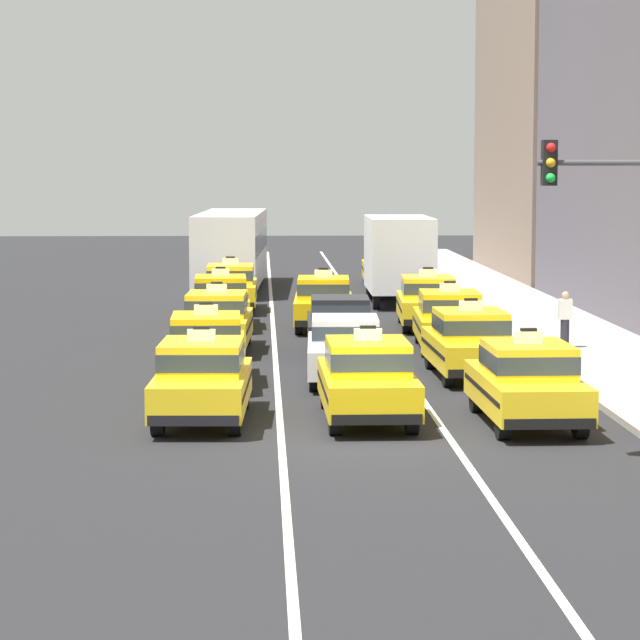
% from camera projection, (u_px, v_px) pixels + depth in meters
% --- Properties ---
extents(ground_plane, '(160.00, 160.00, 0.00)m').
position_uv_depth(ground_plane, '(367.00, 441.00, 27.06)').
color(ground_plane, '#232326').
extents(lane_stripe_left_center, '(0.14, 80.00, 0.01)m').
position_uv_depth(lane_stripe_left_center, '(273.00, 325.00, 46.87)').
color(lane_stripe_left_center, silver).
rests_on(lane_stripe_left_center, ground).
extents(lane_stripe_center_right, '(0.14, 80.00, 0.01)m').
position_uv_depth(lane_stripe_center_right, '(371.00, 324.00, 46.99)').
color(lane_stripe_center_right, silver).
rests_on(lane_stripe_center_right, ground).
extents(sidewalk_curb, '(4.00, 90.00, 0.15)m').
position_uv_depth(sidewalk_curb, '(574.00, 340.00, 42.24)').
color(sidewalk_curb, '#9E9993').
rests_on(sidewalk_curb, ground).
extents(taxi_left_nearest, '(1.98, 4.62, 1.96)m').
position_uv_depth(taxi_left_nearest, '(202.00, 379.00, 29.01)').
color(taxi_left_nearest, black).
rests_on(taxi_left_nearest, ground).
extents(taxi_left_second, '(1.91, 4.60, 1.96)m').
position_uv_depth(taxi_left_second, '(206.00, 347.00, 34.10)').
color(taxi_left_second, black).
rests_on(taxi_left_second, ground).
extents(taxi_left_third, '(1.97, 4.62, 1.96)m').
position_uv_depth(taxi_left_third, '(217.00, 320.00, 40.05)').
color(taxi_left_third, black).
rests_on(taxi_left_third, ground).
extents(taxi_left_fourth, '(1.92, 4.60, 1.96)m').
position_uv_depth(taxi_left_fourth, '(221.00, 300.00, 45.99)').
color(taxi_left_fourth, black).
rests_on(taxi_left_fourth, ground).
extents(taxi_left_fifth, '(1.85, 4.57, 1.96)m').
position_uv_depth(taxi_left_fifth, '(231.00, 287.00, 51.19)').
color(taxi_left_fifth, black).
rests_on(taxi_left_fifth, ground).
extents(bus_left_sixth, '(2.98, 11.30, 3.22)m').
position_uv_depth(bus_left_sixth, '(232.00, 246.00, 60.05)').
color(bus_left_sixth, black).
rests_on(bus_left_sixth, ground).
extents(taxi_center_nearest, '(1.86, 4.58, 1.96)m').
position_uv_depth(taxi_center_nearest, '(367.00, 378.00, 29.13)').
color(taxi_center_nearest, black).
rests_on(taxi_center_nearest, ground).
extents(sedan_center_second, '(1.93, 4.37, 1.58)m').
position_uv_depth(sedan_center_second, '(345.00, 347.00, 34.35)').
color(sedan_center_second, black).
rests_on(sedan_center_second, ground).
extents(sedan_center_third, '(1.87, 4.34, 1.58)m').
position_uv_depth(sedan_center_third, '(340.00, 323.00, 39.51)').
color(sedan_center_third, black).
rests_on(sedan_center_third, ground).
extents(taxi_center_fourth, '(2.01, 4.64, 1.96)m').
position_uv_depth(taxi_center_fourth, '(323.00, 302.00, 45.48)').
color(taxi_center_fourth, black).
rests_on(taxi_center_fourth, ground).
extents(taxi_right_nearest, '(1.88, 4.58, 1.96)m').
position_uv_depth(taxi_right_nearest, '(527.00, 382.00, 28.67)').
color(taxi_right_nearest, black).
rests_on(taxi_right_nearest, ground).
extents(taxi_right_second, '(1.90, 4.59, 1.96)m').
position_uv_depth(taxi_right_second, '(470.00, 342.00, 35.11)').
color(taxi_right_second, black).
rests_on(taxi_right_second, ground).
extents(taxi_right_third, '(2.03, 4.64, 1.96)m').
position_uv_depth(taxi_right_third, '(449.00, 319.00, 40.34)').
color(taxi_right_third, black).
rests_on(taxi_right_third, ground).
extents(taxi_right_fourth, '(2.04, 4.65, 1.96)m').
position_uv_depth(taxi_right_fourth, '(428.00, 301.00, 45.78)').
color(taxi_right_fourth, black).
rests_on(taxi_right_fourth, ground).
extents(box_truck_right_fifth, '(2.36, 6.99, 3.27)m').
position_uv_depth(box_truck_right_fifth, '(397.00, 256.00, 54.10)').
color(box_truck_right_fifth, black).
rests_on(box_truck_right_fifth, ground).
extents(taxi_right_sixth, '(1.98, 4.62, 1.96)m').
position_uv_depth(taxi_right_sixth, '(384.00, 266.00, 61.72)').
color(taxi_right_sixth, black).
rests_on(taxi_right_sixth, ground).
extents(pedestrian_mid_block, '(0.36, 0.24, 1.57)m').
position_uv_depth(pedestrian_mid_block, '(565.00, 319.00, 39.68)').
color(pedestrian_mid_block, '#23232D').
rests_on(pedestrian_mid_block, sidewalk_curb).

